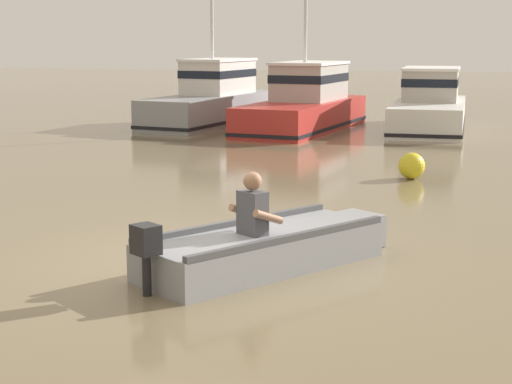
# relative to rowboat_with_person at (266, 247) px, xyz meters

# --- Properties ---
(ground_plane) EXTENTS (120.00, 120.00, 0.00)m
(ground_plane) POSITION_rel_rowboat_with_person_xyz_m (-1.01, 0.21, -0.25)
(ground_plane) COLOR #7A6B4C
(rowboat_with_person) EXTENTS (2.78, 3.29, 1.19)m
(rowboat_with_person) POSITION_rel_rowboat_with_person_xyz_m (0.00, 0.00, 0.00)
(rowboat_with_person) COLOR gray
(rowboat_with_person) RESTS_ON ground
(moored_boat_grey) EXTENTS (3.27, 6.59, 4.79)m
(moored_boat_grey) POSITION_rel_rowboat_with_person_xyz_m (-4.90, 16.35, 0.52)
(moored_boat_grey) COLOR gray
(moored_boat_grey) RESTS_ON ground
(moored_boat_red) EXTENTS (3.34, 6.71, 4.35)m
(moored_boat_red) POSITION_rel_rowboat_with_person_xyz_m (-1.77, 15.29, 0.49)
(moored_boat_red) COLOR #B72D28
(moored_boat_red) RESTS_ON ground
(moored_boat_white) EXTENTS (2.34, 6.03, 1.84)m
(moored_boat_white) POSITION_rel_rowboat_with_person_xyz_m (1.89, 16.03, 0.44)
(moored_boat_white) COLOR white
(moored_boat_white) RESTS_ON ground
(mooring_buoy) EXTENTS (0.52, 0.52, 0.52)m
(mooring_buoy) POSITION_rel_rowboat_with_person_xyz_m (1.57, 6.84, 0.01)
(mooring_buoy) COLOR yellow
(mooring_buoy) RESTS_ON ground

